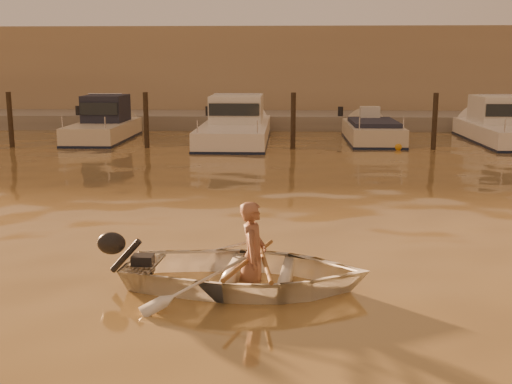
{
  "coord_description": "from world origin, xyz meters",
  "views": [
    {
      "loc": [
        -0.47,
        -9.16,
        3.11
      ],
      "look_at": [
        -1.0,
        2.32,
        0.75
      ],
      "focal_mm": 45.0,
      "sensor_mm": 36.0,
      "label": 1
    }
  ],
  "objects_px": {
    "person": "(253,256)",
    "moored_boat_2": "(236,125)",
    "moored_boat_4": "(503,126)",
    "moored_boat_1": "(103,124)",
    "moored_boat_3": "(372,136)",
    "dinghy": "(246,272)",
    "waterfront_building": "(295,74)"
  },
  "relations": [
    {
      "from": "person",
      "to": "moored_boat_2",
      "type": "bearing_deg",
      "value": 10.36
    },
    {
      "from": "person",
      "to": "moored_boat_4",
      "type": "xyz_separation_m",
      "value": [
        8.81,
        16.68,
        0.16
      ]
    },
    {
      "from": "moored_boat_1",
      "to": "moored_boat_3",
      "type": "relative_size",
      "value": 1.05
    },
    {
      "from": "moored_boat_2",
      "to": "moored_boat_4",
      "type": "xyz_separation_m",
      "value": [
        10.34,
        0.0,
        0.0
      ]
    },
    {
      "from": "moored_boat_2",
      "to": "moored_boat_3",
      "type": "distance_m",
      "value": 5.37
    },
    {
      "from": "dinghy",
      "to": "moored_boat_1",
      "type": "xyz_separation_m",
      "value": [
        -6.72,
        16.68,
        0.39
      ]
    },
    {
      "from": "person",
      "to": "moored_boat_2",
      "type": "height_order",
      "value": "moored_boat_2"
    },
    {
      "from": "dinghy",
      "to": "moored_boat_2",
      "type": "relative_size",
      "value": 0.41
    },
    {
      "from": "waterfront_building",
      "to": "person",
      "type": "bearing_deg",
      "value": -91.86
    },
    {
      "from": "moored_boat_1",
      "to": "moored_boat_4",
      "type": "relative_size",
      "value": 0.85
    },
    {
      "from": "moored_boat_1",
      "to": "moored_boat_2",
      "type": "height_order",
      "value": "same"
    },
    {
      "from": "person",
      "to": "moored_boat_4",
      "type": "bearing_deg",
      "value": -22.73
    },
    {
      "from": "moored_boat_2",
      "to": "moored_boat_3",
      "type": "relative_size",
      "value": 1.49
    },
    {
      "from": "moored_boat_2",
      "to": "person",
      "type": "bearing_deg",
      "value": -84.75
    },
    {
      "from": "dinghy",
      "to": "moored_boat_4",
      "type": "height_order",
      "value": "moored_boat_4"
    },
    {
      "from": "moored_boat_1",
      "to": "waterfront_building",
      "type": "height_order",
      "value": "waterfront_building"
    },
    {
      "from": "waterfront_building",
      "to": "moored_boat_4",
      "type": "bearing_deg",
      "value": -54.28
    },
    {
      "from": "dinghy",
      "to": "moored_boat_3",
      "type": "distance_m",
      "value": 17.13
    },
    {
      "from": "waterfront_building",
      "to": "moored_boat_2",
      "type": "bearing_deg",
      "value": -102.47
    },
    {
      "from": "moored_boat_2",
      "to": "waterfront_building",
      "type": "xyz_separation_m",
      "value": [
        2.43,
        11.0,
        1.77
      ]
    },
    {
      "from": "moored_boat_3",
      "to": "dinghy",
      "type": "bearing_deg",
      "value": -103.22
    },
    {
      "from": "person",
      "to": "moored_boat_1",
      "type": "distance_m",
      "value": 18.02
    },
    {
      "from": "moored_boat_4",
      "to": "waterfront_building",
      "type": "height_order",
      "value": "waterfront_building"
    },
    {
      "from": "moored_boat_4",
      "to": "person",
      "type": "bearing_deg",
      "value": -117.84
    },
    {
      "from": "person",
      "to": "waterfront_building",
      "type": "relative_size",
      "value": 0.03
    },
    {
      "from": "moored_boat_3",
      "to": "moored_boat_4",
      "type": "xyz_separation_m",
      "value": [
        4.99,
        0.0,
        0.4
      ]
    },
    {
      "from": "dinghy",
      "to": "moored_boat_2",
      "type": "distance_m",
      "value": 16.74
    },
    {
      "from": "person",
      "to": "moored_boat_1",
      "type": "bearing_deg",
      "value": 27.33
    },
    {
      "from": "dinghy",
      "to": "moored_boat_3",
      "type": "relative_size",
      "value": 0.6
    },
    {
      "from": "moored_boat_1",
      "to": "dinghy",
      "type": "bearing_deg",
      "value": -68.06
    },
    {
      "from": "moored_boat_2",
      "to": "moored_boat_3",
      "type": "height_order",
      "value": "moored_boat_2"
    },
    {
      "from": "dinghy",
      "to": "moored_boat_1",
      "type": "bearing_deg",
      "value": 27.05
    }
  ]
}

